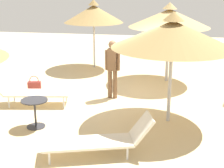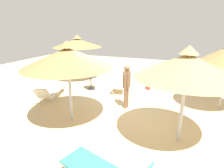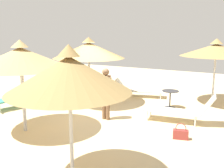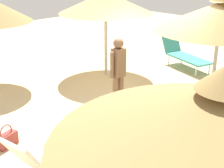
{
  "view_description": "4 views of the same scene",
  "coord_description": "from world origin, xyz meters",
  "px_view_note": "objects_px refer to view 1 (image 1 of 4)",
  "views": [
    {
      "loc": [
        9.0,
        1.0,
        3.39
      ],
      "look_at": [
        0.77,
        -0.37,
        0.77
      ],
      "focal_mm": 53.67,
      "sensor_mm": 36.0,
      "label": 1
    },
    {
      "loc": [
        -2.25,
        5.9,
        3.12
      ],
      "look_at": [
        0.18,
        -0.23,
        1.02
      ],
      "focal_mm": 29.32,
      "sensor_mm": 36.0,
      "label": 2
    },
    {
      "loc": [
        -7.33,
        -4.75,
        2.85
      ],
      "look_at": [
        0.81,
        -0.14,
        0.98
      ],
      "focal_mm": 40.96,
      "sensor_mm": 36.0,
      "label": 3
    },
    {
      "loc": [
        4.55,
        -5.53,
        3.34
      ],
      "look_at": [
        -0.14,
        -0.9,
        0.81
      ],
      "focal_mm": 52.65,
      "sensor_mm": 36.0,
      "label": 4
    }
  ],
  "objects_px": {
    "parasol_umbrella_back": "(94,14)",
    "lounge_chair_far_left": "(101,139)",
    "parasol_umbrella_near_right": "(169,18)",
    "person_standing_near_right": "(112,66)",
    "parasol_umbrella_front": "(173,34)",
    "handbag": "(34,85)",
    "side_table_round": "(35,108)",
    "lounge_chair_edge": "(27,90)"
  },
  "relations": [
    {
      "from": "parasol_umbrella_back",
      "to": "side_table_round",
      "type": "xyz_separation_m",
      "value": [
        5.8,
        -0.17,
        -1.65
      ]
    },
    {
      "from": "parasol_umbrella_near_right",
      "to": "lounge_chair_far_left",
      "type": "xyz_separation_m",
      "value": [
        5.44,
        -1.23,
        -1.82
      ]
    },
    {
      "from": "handbag",
      "to": "lounge_chair_edge",
      "type": "bearing_deg",
      "value": 14.41
    },
    {
      "from": "parasol_umbrella_near_right",
      "to": "lounge_chair_edge",
      "type": "xyz_separation_m",
      "value": [
        3.0,
        -3.83,
        -1.74
      ]
    },
    {
      "from": "lounge_chair_edge",
      "to": "person_standing_near_right",
      "type": "height_order",
      "value": "person_standing_near_right"
    },
    {
      "from": "parasol_umbrella_near_right",
      "to": "side_table_round",
      "type": "xyz_separation_m",
      "value": [
        4.39,
        -3.04,
        -1.69
      ]
    },
    {
      "from": "handbag",
      "to": "side_table_round",
      "type": "xyz_separation_m",
      "value": [
        2.73,
        1.14,
        0.33
      ]
    },
    {
      "from": "lounge_chair_far_left",
      "to": "lounge_chair_edge",
      "type": "bearing_deg",
      "value": -133.17
    },
    {
      "from": "lounge_chair_far_left",
      "to": "handbag",
      "type": "height_order",
      "value": "lounge_chair_far_left"
    },
    {
      "from": "parasol_umbrella_back",
      "to": "handbag",
      "type": "bearing_deg",
      "value": -23.03
    },
    {
      "from": "parasol_umbrella_near_right",
      "to": "parasol_umbrella_front",
      "type": "distance_m",
      "value": 3.49
    },
    {
      "from": "parasol_umbrella_front",
      "to": "lounge_chair_edge",
      "type": "xyz_separation_m",
      "value": [
        -0.49,
        -3.92,
        -1.75
      ]
    },
    {
      "from": "lounge_chair_edge",
      "to": "lounge_chair_far_left",
      "type": "bearing_deg",
      "value": 46.83
    },
    {
      "from": "parasol_umbrella_front",
      "to": "parasol_umbrella_back",
      "type": "relative_size",
      "value": 1.08
    },
    {
      "from": "lounge_chair_edge",
      "to": "handbag",
      "type": "xyz_separation_m",
      "value": [
        -1.34,
        -0.34,
        -0.28
      ]
    },
    {
      "from": "lounge_chair_edge",
      "to": "side_table_round",
      "type": "relative_size",
      "value": 3.3
    },
    {
      "from": "parasol_umbrella_front",
      "to": "handbag",
      "type": "relative_size",
      "value": 6.38
    },
    {
      "from": "parasol_umbrella_back",
      "to": "side_table_round",
      "type": "height_order",
      "value": "parasol_umbrella_back"
    },
    {
      "from": "lounge_chair_far_left",
      "to": "handbag",
      "type": "distance_m",
      "value": 4.79
    },
    {
      "from": "parasol_umbrella_back",
      "to": "lounge_chair_far_left",
      "type": "relative_size",
      "value": 1.18
    },
    {
      "from": "parasol_umbrella_front",
      "to": "person_standing_near_right",
      "type": "relative_size",
      "value": 1.66
    },
    {
      "from": "parasol_umbrella_back",
      "to": "handbag",
      "type": "height_order",
      "value": "parasol_umbrella_back"
    },
    {
      "from": "lounge_chair_far_left",
      "to": "person_standing_near_right",
      "type": "relative_size",
      "value": 1.31
    },
    {
      "from": "lounge_chair_far_left",
      "to": "side_table_round",
      "type": "height_order",
      "value": "lounge_chair_far_left"
    },
    {
      "from": "person_standing_near_right",
      "to": "side_table_round",
      "type": "distance_m",
      "value": 2.82
    },
    {
      "from": "handbag",
      "to": "side_table_round",
      "type": "distance_m",
      "value": 2.97
    },
    {
      "from": "parasol_umbrella_back",
      "to": "lounge_chair_far_left",
      "type": "distance_m",
      "value": 7.26
    },
    {
      "from": "lounge_chair_far_left",
      "to": "lounge_chair_edge",
      "type": "relative_size",
      "value": 1.0
    },
    {
      "from": "parasol_umbrella_front",
      "to": "side_table_round",
      "type": "height_order",
      "value": "parasol_umbrella_front"
    },
    {
      "from": "lounge_chair_far_left",
      "to": "side_table_round",
      "type": "xyz_separation_m",
      "value": [
        -1.05,
        -1.81,
        0.13
      ]
    },
    {
      "from": "person_standing_near_right",
      "to": "handbag",
      "type": "relative_size",
      "value": 3.83
    },
    {
      "from": "handbag",
      "to": "parasol_umbrella_back",
      "type": "bearing_deg",
      "value": 156.97
    },
    {
      "from": "parasol_umbrella_back",
      "to": "handbag",
      "type": "xyz_separation_m",
      "value": [
        3.07,
        -1.31,
        -1.98
      ]
    },
    {
      "from": "parasol_umbrella_front",
      "to": "person_standing_near_right",
      "type": "distance_m",
      "value": 2.5
    },
    {
      "from": "parasol_umbrella_near_right",
      "to": "side_table_round",
      "type": "distance_m",
      "value": 5.6
    },
    {
      "from": "person_standing_near_right",
      "to": "parasol_umbrella_front",
      "type": "bearing_deg",
      "value": 48.8
    },
    {
      "from": "lounge_chair_far_left",
      "to": "lounge_chair_edge",
      "type": "xyz_separation_m",
      "value": [
        -2.44,
        -2.6,
        0.08
      ]
    },
    {
      "from": "parasol_umbrella_near_right",
      "to": "person_standing_near_right",
      "type": "distance_m",
      "value": 2.83
    },
    {
      "from": "parasol_umbrella_front",
      "to": "handbag",
      "type": "height_order",
      "value": "parasol_umbrella_front"
    },
    {
      "from": "parasol_umbrella_near_right",
      "to": "parasol_umbrella_back",
      "type": "xyz_separation_m",
      "value": [
        -1.41,
        -2.87,
        -0.04
      ]
    },
    {
      "from": "parasol_umbrella_front",
      "to": "lounge_chair_edge",
      "type": "height_order",
      "value": "parasol_umbrella_front"
    },
    {
      "from": "parasol_umbrella_near_right",
      "to": "lounge_chair_edge",
      "type": "distance_m",
      "value": 5.17
    }
  ]
}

